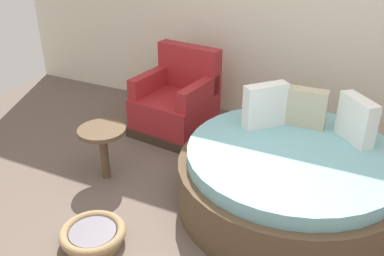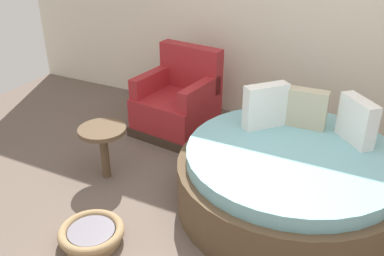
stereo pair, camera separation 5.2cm
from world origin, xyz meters
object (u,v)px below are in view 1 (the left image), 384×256
round_daybed (290,177)px  side_table (102,138)px  red_armchair (177,104)px  pet_basket (93,235)px

round_daybed → side_table: bearing=-168.2°
round_daybed → side_table: size_ratio=3.64×
red_armchair → side_table: (-0.15, -1.17, 0.10)m
red_armchair → round_daybed: bearing=-28.4°
red_armchair → pet_basket: (0.30, -1.96, -0.26)m
red_armchair → pet_basket: 2.00m
side_table → pet_basket: bearing=-60.0°
red_armchair → pet_basket: size_ratio=1.84×
round_daybed → side_table: (-1.67, -0.35, 0.15)m
side_table → round_daybed: bearing=11.8°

